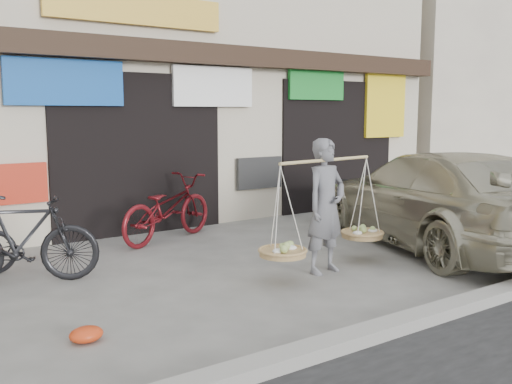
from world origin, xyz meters
TOP-DOWN VIEW (x-y plane):
  - ground at (0.00, 0.00)m, footprint 70.00×70.00m
  - kerb at (0.00, -2.00)m, footprint 70.00×0.25m
  - shophouse_block at (-0.00, 6.42)m, footprint 14.00×6.32m
  - neighbor_east at (13.50, 7.00)m, footprint 12.00×7.00m
  - street_vendor at (0.98, -0.10)m, footprint 2.08×0.76m
  - bike_1 at (-2.34, 1.62)m, footprint 1.85×1.20m
  - bike_2 at (0.12, 2.73)m, footprint 2.12×1.42m
  - suv at (3.38, 0.08)m, footprint 3.45×5.43m
  - red_bag at (-2.30, -0.59)m, footprint 0.31×0.25m

SIDE VIEW (x-z plane):
  - ground at x=0.00m, z-range 0.00..0.00m
  - kerb at x=0.00m, z-range 0.00..0.12m
  - red_bag at x=-2.30m, z-range 0.00..0.14m
  - bike_2 at x=0.12m, z-range 0.00..1.05m
  - bike_1 at x=-2.34m, z-range 0.00..1.08m
  - suv at x=3.38m, z-range 0.00..1.47m
  - street_vendor at x=0.98m, z-range -0.06..1.66m
  - neighbor_east at x=13.50m, z-range 0.00..6.40m
  - shophouse_block at x=0.00m, z-range -0.05..6.95m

